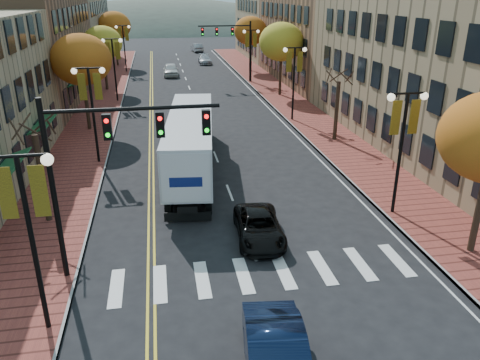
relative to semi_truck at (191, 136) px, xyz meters
name	(u,v)px	position (x,y,z in m)	size (l,w,h in m)	color
ground	(273,305)	(1.71, -13.73, -2.18)	(200.00, 200.00, 0.00)	black
sidewalk_left	(101,105)	(-7.29, 18.77, -2.10)	(4.00, 85.00, 0.15)	brown
sidewalk_right	(283,98)	(10.71, 18.77, -2.10)	(4.00, 85.00, 0.15)	brown
building_left_mid	(11,44)	(-15.29, 22.27, 3.32)	(12.00, 24.00, 11.00)	brown
building_left_far	(59,31)	(-15.29, 47.27, 2.57)	(12.00, 26.00, 9.50)	#9E8966
building_right_mid	(341,38)	(20.21, 28.27, 2.82)	(15.00, 24.00, 10.00)	brown
building_right_far	(291,22)	(20.21, 50.27, 3.32)	(15.00, 20.00, 11.00)	#9E8966
tree_left_a	(42,179)	(-7.29, -5.73, 0.07)	(0.28, 0.28, 4.20)	#382619
tree_left_b	(81,60)	(-7.29, 10.27, 3.27)	(4.48, 4.48, 7.21)	#382619
tree_left_c	(102,43)	(-7.29, 26.27, 2.88)	(4.16, 4.16, 6.69)	#382619
tree_left_d	(114,26)	(-7.29, 44.27, 3.42)	(4.61, 4.61, 7.42)	#382619
tree_right_b	(337,111)	(10.71, 4.27, 0.07)	(0.28, 0.28, 4.20)	#382619
tree_right_c	(281,42)	(10.71, 20.27, 3.27)	(4.48, 4.48, 7.21)	#382619
tree_right_d	(250,31)	(10.71, 36.27, 3.11)	(4.35, 4.35, 7.00)	#382619
lamp_left_a	(27,211)	(-5.79, -13.73, 2.12)	(1.96, 0.36, 6.05)	black
lamp_left_b	(91,97)	(-5.79, 2.27, 2.12)	(1.96, 0.36, 6.05)	black
lamp_left_c	(113,57)	(-5.79, 20.27, 2.12)	(1.96, 0.36, 6.05)	black
lamp_left_d	(124,39)	(-5.79, 38.27, 2.12)	(1.96, 0.36, 6.05)	black
lamp_right_a	(403,130)	(9.21, -7.73, 2.12)	(1.96, 0.36, 6.05)	black
lamp_right_b	(294,69)	(9.21, 10.27, 2.12)	(1.96, 0.36, 6.05)	black
lamp_right_c	(251,45)	(9.21, 28.27, 2.12)	(1.96, 0.36, 6.05)	black
traffic_mast_near	(105,154)	(-3.76, -10.74, 2.75)	(6.10, 0.35, 7.00)	black
traffic_mast_far	(234,40)	(7.19, 28.26, 2.75)	(6.10, 0.34, 7.00)	black
semi_truck	(191,136)	(0.00, 0.00, 0.00)	(4.03, 15.08, 3.73)	black
black_suv	(259,227)	(2.21, -8.99, -1.59)	(1.96, 4.26, 1.18)	black
car_far_white	(171,70)	(-0.02, 34.61, -1.40)	(1.84, 4.59, 1.56)	silver
car_far_silver	(205,59)	(5.40, 44.55, -1.52)	(1.84, 4.53, 1.31)	#B2B2BA
car_far_oncoming	(197,48)	(5.52, 59.13, -1.46)	(1.53, 4.39, 1.45)	#93939A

